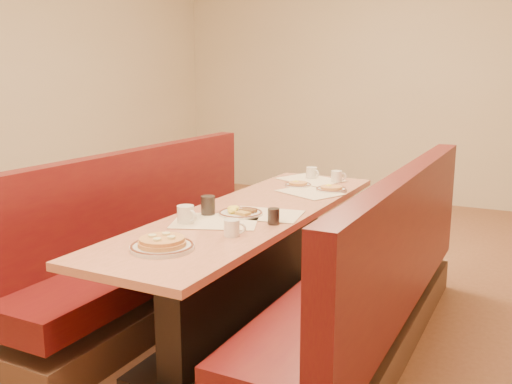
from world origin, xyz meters
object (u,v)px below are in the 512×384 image
at_px(booth_right, 372,293).
at_px(coffee_mug_b, 186,214).
at_px(booth_left, 155,255).
at_px(coffee_mug_d, 312,173).
at_px(eggs_plate, 240,213).
at_px(pancake_plate, 162,245).
at_px(coffee_mug_c, 337,176).
at_px(diner_table, 253,270).
at_px(soda_tumbler_mid, 274,216).
at_px(soda_tumbler_near, 208,206).
at_px(coffee_mug_a, 232,228).

distance_m(booth_right, coffee_mug_b, 1.10).
height_order(booth_left, coffee_mug_d, booth_left).
bearing_deg(booth_right, eggs_plate, -168.62).
height_order(pancake_plate, eggs_plate, pancake_plate).
xyz_separation_m(eggs_plate, coffee_mug_c, (0.16, 1.20, 0.03)).
relative_size(eggs_plate, coffee_mug_b, 1.96).
bearing_deg(booth_left, coffee_mug_c, 49.76).
height_order(diner_table, pancake_plate, pancake_plate).
bearing_deg(soda_tumbler_mid, pancake_plate, -112.67).
distance_m(eggs_plate, coffee_mug_c, 1.21).
height_order(soda_tumbler_near, soda_tumbler_mid, soda_tumbler_near).
height_order(coffee_mug_d, soda_tumbler_near, soda_tumbler_near).
distance_m(booth_left, soda_tumbler_near, 0.75).
relative_size(diner_table, soda_tumbler_mid, 28.63).
distance_m(coffee_mug_c, coffee_mug_d, 0.23).
distance_m(booth_right, eggs_plate, 0.86).
relative_size(pancake_plate, coffee_mug_a, 2.69).
bearing_deg(coffee_mug_b, booth_left, 156.29).
distance_m(diner_table, coffee_mug_a, 0.70).
distance_m(booth_left, coffee_mug_a, 1.13).
distance_m(diner_table, coffee_mug_d, 1.18).
bearing_deg(pancake_plate, soda_tumbler_near, 103.31).
bearing_deg(eggs_plate, diner_table, 87.27).
xyz_separation_m(coffee_mug_a, coffee_mug_d, (-0.23, 1.64, 0.00)).
bearing_deg(diner_table, booth_right, 0.00).
bearing_deg(booth_left, booth_right, 0.00).
bearing_deg(diner_table, coffee_mug_a, -72.97).
distance_m(booth_left, soda_tumbler_mid, 1.10).
height_order(booth_right, coffee_mug_a, booth_right).
bearing_deg(pancake_plate, coffee_mug_b, 110.22).
bearing_deg(booth_left, pancake_plate, -50.62).
height_order(coffee_mug_b, coffee_mug_c, coffee_mug_b).
height_order(pancake_plate, coffee_mug_c, coffee_mug_c).
xyz_separation_m(booth_right, coffee_mug_d, (-0.80, 1.10, 0.43)).
bearing_deg(soda_tumbler_mid, coffee_mug_d, 103.20).
height_order(booth_left, soda_tumbler_near, booth_left).
bearing_deg(coffee_mug_c, booth_left, -151.88).
bearing_deg(diner_table, coffee_mug_c, 81.66).
bearing_deg(coffee_mug_c, eggs_plate, -119.29).
relative_size(booth_left, coffee_mug_c, 22.81).
height_order(coffee_mug_c, soda_tumbler_mid, soda_tumbler_mid).
xyz_separation_m(diner_table, eggs_plate, (-0.01, -0.15, 0.39)).
bearing_deg(coffee_mug_a, pancake_plate, -135.48).
relative_size(booth_right, eggs_plate, 9.92).
height_order(pancake_plate, coffee_mug_a, coffee_mug_a).
relative_size(booth_left, booth_right, 1.00).
height_order(booth_right, pancake_plate, booth_right).
distance_m(pancake_plate, soda_tumbler_near, 0.66).
bearing_deg(coffee_mug_d, soda_tumbler_mid, -55.40).
xyz_separation_m(coffee_mug_d, soda_tumbler_near, (-0.10, -1.33, 0.01)).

